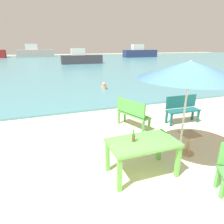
{
  "coord_description": "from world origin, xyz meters",
  "views": [
    {
      "loc": [
        -2.13,
        -2.44,
        2.59
      ],
      "look_at": [
        -0.18,
        3.0,
        0.6
      ],
      "focal_mm": 31.21,
      "sensor_mm": 36.0,
      "label": 1
    }
  ],
  "objects": [
    {
      "name": "beer_bottle_amber",
      "position": [
        -0.55,
        0.7,
        0.85
      ],
      "size": [
        0.07,
        0.07,
        0.26
      ],
      "color": "#2D662D",
      "rests_on": "picnic_table_green"
    },
    {
      "name": "sea_water",
      "position": [
        0.0,
        30.0,
        0.04
      ],
      "size": [
        120.0,
        50.0,
        0.08
      ],
      "primitive_type": "cube",
      "color": "teal",
      "rests_on": "ground_plane"
    },
    {
      "name": "boat_cargo_ship",
      "position": [
        -3.01,
        44.56,
        1.07
      ],
      "size": [
        7.6,
        2.07,
        2.76
      ],
      "color": "gray",
      "rests_on": "sea_water"
    },
    {
      "name": "swimmer_person",
      "position": [
        1.32,
        8.61,
        0.24
      ],
      "size": [
        0.34,
        0.34,
        0.41
      ],
      "color": "tan",
      "rests_on": "sea_water"
    },
    {
      "name": "boat_fishing_trawler",
      "position": [
        3.37,
        25.8,
        0.83
      ],
      "size": [
        5.71,
        1.56,
        2.08
      ],
      "color": "#38383F",
      "rests_on": "sea_water"
    },
    {
      "name": "boat_ferry",
      "position": [
        18.47,
        37.2,
        1.05
      ],
      "size": [
        7.43,
        2.03,
        2.7
      ],
      "color": "navy",
      "rests_on": "sea_water"
    },
    {
      "name": "patio_umbrella",
      "position": [
        0.69,
        0.77,
        2.12
      ],
      "size": [
        2.1,
        2.1,
        2.3
      ],
      "color": "silver",
      "rests_on": "ground_plane"
    },
    {
      "name": "side_table_wood",
      "position": [
        1.11,
        0.97,
        0.35
      ],
      "size": [
        0.44,
        0.44,
        0.54
      ],
      "color": "tan",
      "rests_on": "ground_plane"
    },
    {
      "name": "picnic_table_green",
      "position": [
        -0.36,
        0.65,
        0.65
      ],
      "size": [
        1.4,
        0.8,
        0.76
      ],
      "color": "#60B24C",
      "rests_on": "ground_plane"
    },
    {
      "name": "bench_green_left",
      "position": [
        0.49,
        2.92,
        0.54
      ],
      "size": [
        0.76,
        1.25,
        0.95
      ],
      "color": "#4C9E47",
      "rests_on": "ground_plane"
    },
    {
      "name": "bench_teal_center",
      "position": [
        2.34,
        2.79,
        0.54
      ],
      "size": [
        1.21,
        0.39,
        0.95
      ],
      "color": "#196066",
      "rests_on": "ground_plane"
    },
    {
      "name": "ground_plane",
      "position": [
        0.0,
        0.0,
        0.0
      ],
      "size": [
        120.0,
        120.0,
        0.0
      ],
      "primitive_type": "plane",
      "color": "beige"
    }
  ]
}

